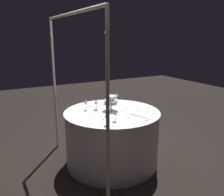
# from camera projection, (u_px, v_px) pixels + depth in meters

# --- Properties ---
(ground_plane) EXTENTS (12.00, 12.00, 0.00)m
(ground_plane) POSITION_uv_depth(u_px,v_px,m) (112.00, 162.00, 3.48)
(ground_plane) COLOR black
(decorative_arch) EXTENTS (1.85, 0.06, 2.04)m
(decorative_arch) POSITION_uv_depth(u_px,v_px,m) (73.00, 74.00, 2.91)
(decorative_arch) COLOR #B7B29E
(decorative_arch) RESTS_ON ground
(main_table) EXTENTS (1.32, 1.32, 0.76)m
(main_table) POSITION_uv_depth(u_px,v_px,m) (112.00, 137.00, 3.39)
(main_table) COLOR silver
(main_table) RESTS_ON ground
(tiered_cake) EXTENTS (0.22, 0.22, 0.21)m
(tiered_cake) POSITION_uv_depth(u_px,v_px,m) (111.00, 101.00, 3.30)
(tiered_cake) COLOR silver
(tiered_cake) RESTS_ON main_table
(wine_glass_0) EXTENTS (0.06, 0.06, 0.15)m
(wine_glass_0) POSITION_uv_depth(u_px,v_px,m) (115.00, 113.00, 2.89)
(wine_glass_0) COLOR silver
(wine_glass_0) RESTS_ON main_table
(wine_glass_1) EXTENTS (0.06, 0.06, 0.16)m
(wine_glass_1) POSITION_uv_depth(u_px,v_px,m) (86.00, 102.00, 3.34)
(wine_glass_1) COLOR silver
(wine_glass_1) RESTS_ON main_table
(wine_glass_2) EXTENTS (0.06, 0.06, 0.16)m
(wine_glass_2) POSITION_uv_depth(u_px,v_px,m) (107.00, 115.00, 2.76)
(wine_glass_2) COLOR silver
(wine_glass_2) RESTS_ON main_table
(wine_glass_3) EXTENTS (0.06, 0.06, 0.14)m
(wine_glass_3) POSITION_uv_depth(u_px,v_px,m) (116.00, 95.00, 3.81)
(wine_glass_3) COLOR silver
(wine_glass_3) RESTS_ON main_table
(wine_glass_4) EXTENTS (0.06, 0.06, 0.15)m
(wine_glass_4) POSITION_uv_depth(u_px,v_px,m) (96.00, 102.00, 3.35)
(wine_glass_4) COLOR silver
(wine_glass_4) RESTS_ON main_table
(cake_knife) EXTENTS (0.29, 0.11, 0.01)m
(cake_knife) POSITION_uv_depth(u_px,v_px,m) (139.00, 116.00, 3.09)
(cake_knife) COLOR silver
(cake_knife) RESTS_ON main_table
(rose_petal_0) EXTENTS (0.02, 0.03, 0.00)m
(rose_petal_0) POSITION_uv_depth(u_px,v_px,m) (69.00, 117.00, 3.07)
(rose_petal_0) COLOR red
(rose_petal_0) RESTS_ON main_table
(rose_petal_1) EXTENTS (0.03, 0.04, 0.00)m
(rose_petal_1) POSITION_uv_depth(u_px,v_px,m) (97.00, 111.00, 3.32)
(rose_petal_1) COLOR red
(rose_petal_1) RESTS_ON main_table
(rose_petal_2) EXTENTS (0.03, 0.04, 0.00)m
(rose_petal_2) POSITION_uv_depth(u_px,v_px,m) (93.00, 117.00, 3.07)
(rose_petal_2) COLOR red
(rose_petal_2) RESTS_ON main_table
(rose_petal_3) EXTENTS (0.04, 0.03, 0.00)m
(rose_petal_3) POSITION_uv_depth(u_px,v_px,m) (118.00, 115.00, 3.14)
(rose_petal_3) COLOR red
(rose_petal_3) RESTS_ON main_table
(rose_petal_4) EXTENTS (0.04, 0.04, 0.00)m
(rose_petal_4) POSITION_uv_depth(u_px,v_px,m) (137.00, 110.00, 3.36)
(rose_petal_4) COLOR red
(rose_petal_4) RESTS_ON main_table
(rose_petal_5) EXTENTS (0.03, 0.03, 0.00)m
(rose_petal_5) POSITION_uv_depth(u_px,v_px,m) (153.00, 113.00, 3.21)
(rose_petal_5) COLOR red
(rose_petal_5) RESTS_ON main_table
(rose_petal_6) EXTENTS (0.04, 0.04, 0.00)m
(rose_petal_6) POSITION_uv_depth(u_px,v_px,m) (88.00, 107.00, 3.51)
(rose_petal_6) COLOR red
(rose_petal_6) RESTS_ON main_table
(rose_petal_7) EXTENTS (0.04, 0.05, 0.00)m
(rose_petal_7) POSITION_uv_depth(u_px,v_px,m) (110.00, 106.00, 3.57)
(rose_petal_7) COLOR red
(rose_petal_7) RESTS_ON main_table
(rose_petal_8) EXTENTS (0.03, 0.03, 0.00)m
(rose_petal_8) POSITION_uv_depth(u_px,v_px,m) (103.00, 119.00, 2.98)
(rose_petal_8) COLOR red
(rose_petal_8) RESTS_ON main_table
(rose_petal_9) EXTENTS (0.03, 0.03, 0.00)m
(rose_petal_9) POSITION_uv_depth(u_px,v_px,m) (128.00, 117.00, 3.05)
(rose_petal_9) COLOR red
(rose_petal_9) RESTS_ON main_table
(rose_petal_10) EXTENTS (0.04, 0.04, 0.00)m
(rose_petal_10) POSITION_uv_depth(u_px,v_px,m) (103.00, 122.00, 2.89)
(rose_petal_10) COLOR red
(rose_petal_10) RESTS_ON main_table
(rose_petal_11) EXTENTS (0.04, 0.03, 0.00)m
(rose_petal_11) POSITION_uv_depth(u_px,v_px,m) (96.00, 108.00, 3.44)
(rose_petal_11) COLOR red
(rose_petal_11) RESTS_ON main_table
(rose_petal_12) EXTENTS (0.03, 0.03, 0.00)m
(rose_petal_12) POSITION_uv_depth(u_px,v_px,m) (122.00, 112.00, 3.28)
(rose_petal_12) COLOR red
(rose_petal_12) RESTS_ON main_table
(rose_petal_13) EXTENTS (0.04, 0.05, 0.00)m
(rose_petal_13) POSITION_uv_depth(u_px,v_px,m) (147.00, 121.00, 2.93)
(rose_petal_13) COLOR red
(rose_petal_13) RESTS_ON main_table
(rose_petal_14) EXTENTS (0.04, 0.04, 0.00)m
(rose_petal_14) POSITION_uv_depth(u_px,v_px,m) (125.00, 109.00, 3.42)
(rose_petal_14) COLOR red
(rose_petal_14) RESTS_ON main_table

